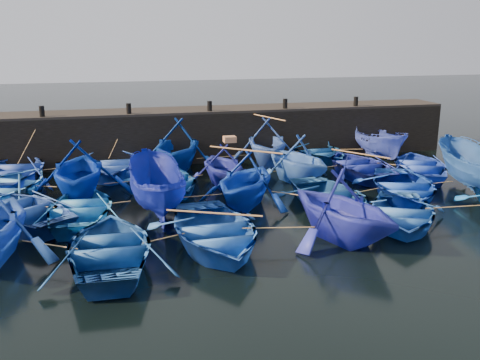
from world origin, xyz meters
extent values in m
plane|color=black|center=(0.00, 0.00, 0.00)|extent=(120.00, 120.00, 0.00)
cube|color=black|center=(0.00, 10.50, 1.25)|extent=(26.00, 2.50, 2.50)
cube|color=black|center=(0.00, 10.50, 2.56)|extent=(26.00, 2.50, 0.12)
cylinder|color=black|center=(-8.00, 9.60, 2.87)|extent=(0.24, 0.24, 0.50)
cylinder|color=black|center=(-4.00, 9.60, 2.87)|extent=(0.24, 0.24, 0.50)
cylinder|color=black|center=(0.00, 9.60, 2.87)|extent=(0.24, 0.24, 0.50)
cylinder|color=black|center=(4.00, 9.60, 2.87)|extent=(0.24, 0.24, 0.50)
cylinder|color=black|center=(8.00, 9.60, 2.87)|extent=(0.24, 0.24, 0.50)
imported|color=navy|center=(-9.20, 7.41, 0.60)|extent=(4.73, 6.18, 1.20)
imported|color=blue|center=(-5.10, 7.88, 0.59)|extent=(4.08, 5.68, 1.17)
imported|color=navy|center=(-1.87, 8.06, 1.27)|extent=(5.47, 5.89, 2.53)
imported|color=blue|center=(2.60, 8.25, 1.19)|extent=(4.60, 5.11, 2.39)
imported|color=navy|center=(5.46, 8.46, 0.49)|extent=(3.96, 5.14, 0.99)
imported|color=#2A3EA3|center=(8.74, 8.14, 0.84)|extent=(2.00, 4.46, 1.68)
imported|color=blue|center=(-9.12, 4.96, 0.55)|extent=(5.74, 6.43, 1.10)
imported|color=#01208D|center=(-6.23, 4.47, 1.24)|extent=(4.26, 4.88, 2.48)
imported|color=#1250A7|center=(-2.75, 4.71, 0.47)|extent=(4.21, 5.15, 0.94)
imported|color=navy|center=(-0.33, 4.91, 0.96)|extent=(3.40, 3.86, 1.92)
imported|color=blue|center=(2.96, 4.78, 1.10)|extent=(4.70, 5.07, 2.20)
imported|color=navy|center=(6.18, 5.15, 0.50)|extent=(3.55, 4.91, 1.01)
imported|color=#1634A7|center=(8.86, 4.38, 0.50)|extent=(4.95, 5.73, 1.00)
imported|color=navy|center=(-8.18, 1.91, 0.53)|extent=(5.98, 6.31, 1.06)
imported|color=blue|center=(-6.09, 1.75, 0.49)|extent=(3.74, 4.96, 0.97)
imported|color=navy|center=(-3.48, 1.88, 0.99)|extent=(2.04, 5.14, 1.97)
imported|color=#0A30A7|center=(-0.10, 1.94, 1.09)|extent=(5.28, 5.42, 2.17)
imported|color=navy|center=(2.96, 0.88, 0.50)|extent=(3.88, 5.11, 1.00)
imported|color=#0D339C|center=(6.21, 1.32, 0.52)|extent=(4.99, 5.90, 1.04)
imported|color=navy|center=(9.42, 1.44, 1.01)|extent=(2.93, 5.52, 2.03)
imported|color=navy|center=(-5.14, -2.30, 0.52)|extent=(3.73, 5.12, 1.04)
imported|color=#1A4BA7|center=(-2.05, -1.80, 0.55)|extent=(3.98, 5.41, 1.09)
imported|color=#1D26A0|center=(1.97, -2.24, 1.15)|extent=(5.07, 5.43, 2.31)
imported|color=#194995|center=(4.57, -1.43, 0.47)|extent=(4.87, 5.46, 0.94)
cube|color=#9C6744|center=(-0.03, 4.91, 2.05)|extent=(0.51, 0.45, 0.25)
cylinder|color=tan|center=(-7.15, 7.65, 0.55)|extent=(2.31, 0.50, 0.04)
cylinder|color=tan|center=(-3.49, 7.97, 0.55)|extent=(1.43, 0.22, 0.04)
cylinder|color=tan|center=(0.36, 8.15, 0.55)|extent=(2.68, 0.23, 0.04)
cylinder|color=tan|center=(4.03, 8.35, 0.55)|extent=(1.07, 0.25, 0.04)
cylinder|color=tan|center=(7.10, 8.30, 0.55)|extent=(1.49, 0.35, 0.04)
cylinder|color=tan|center=(-7.67, 4.71, 0.55)|extent=(1.11, 0.52, 0.04)
cylinder|color=tan|center=(-4.49, 4.59, 0.55)|extent=(1.68, 0.28, 0.04)
cylinder|color=tan|center=(-1.54, 4.81, 0.55)|extent=(0.63, 0.23, 0.04)
cylinder|color=tan|center=(1.31, 4.84, 0.55)|extent=(1.49, 0.16, 0.04)
cylinder|color=tan|center=(4.57, 4.96, 0.55)|extent=(1.43, 0.41, 0.04)
cylinder|color=tan|center=(7.52, 4.77, 0.55)|extent=(0.90, 0.79, 0.04)
cylinder|color=tan|center=(-7.13, 1.83, 0.55)|extent=(0.31, 0.20, 0.04)
cylinder|color=tan|center=(-4.79, 1.81, 0.55)|extent=(0.81, 0.17, 0.04)
cylinder|color=tan|center=(-1.79, 1.91, 0.55)|extent=(1.58, 0.10, 0.04)
cylinder|color=tan|center=(1.43, 1.41, 0.55)|extent=(1.29, 1.09, 0.04)
cylinder|color=tan|center=(4.58, 1.10, 0.55)|extent=(1.46, 0.48, 0.04)
cylinder|color=tan|center=(7.82, 1.38, 0.55)|extent=(1.42, 0.16, 0.04)
cylinder|color=tan|center=(-6.84, -1.78, 0.55)|extent=(1.61, 1.06, 0.04)
cylinder|color=tan|center=(-3.60, -2.05, 0.55)|extent=(1.30, 0.53, 0.04)
cylinder|color=tan|center=(-0.04, -2.02, 0.55)|extent=(2.23, 0.47, 0.04)
cylinder|color=tan|center=(3.27, -1.83, 0.55)|extent=(0.82, 0.84, 0.04)
cylinder|color=tan|center=(6.87, -1.52, 0.55)|extent=(2.80, 0.22, 0.04)
cylinder|color=tan|center=(-8.60, 9.06, 1.58)|extent=(1.24, 0.93, 2.09)
cylinder|color=tan|center=(-4.55, 9.29, 1.58)|extent=(1.14, 0.47, 2.09)
cylinder|color=tan|center=(-0.94, 9.38, 1.58)|extent=(1.90, 0.28, 2.09)
cylinder|color=tan|center=(3.30, 9.47, 1.58)|extent=(1.43, 0.09, 2.09)
cylinder|color=tan|center=(4.73, 9.58, 1.58)|extent=(1.49, 0.20, 2.09)
cylinder|color=tan|center=(8.37, 9.42, 1.58)|extent=(0.78, 0.20, 2.08)
cylinder|color=#99724C|center=(2.60, 8.25, 2.42)|extent=(1.08, 2.84, 0.06)
cylinder|color=#99724C|center=(6.18, 5.15, 1.04)|extent=(1.77, 2.49, 0.06)
cylinder|color=#99724C|center=(-0.10, 1.94, 2.20)|extent=(2.34, 1.97, 0.06)
cylinder|color=#99724C|center=(-2.05, -1.80, 1.12)|extent=(2.74, 1.32, 0.06)
camera|label=1|loc=(-4.95, -16.90, 6.36)|focal=40.00mm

